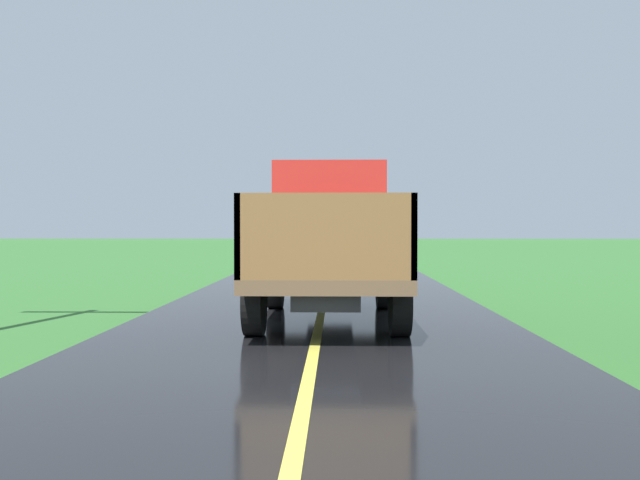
# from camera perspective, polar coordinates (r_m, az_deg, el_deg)

# --- Properties ---
(banana_truck_near) EXTENTS (2.38, 5.82, 2.80)m
(banana_truck_near) POSITION_cam_1_polar(r_m,az_deg,el_deg) (12.36, 0.73, 0.25)
(banana_truck_near) COLOR #2D2D30
(banana_truck_near) RESTS_ON road_surface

